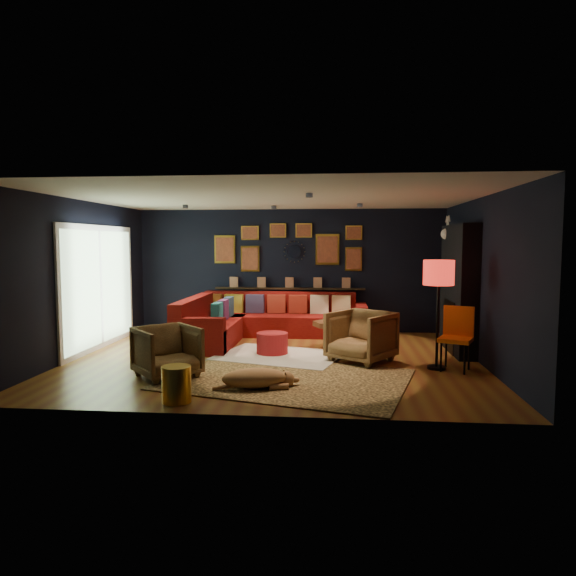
# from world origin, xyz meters

# --- Properties ---
(floor) EXTENTS (6.50, 6.50, 0.00)m
(floor) POSITION_xyz_m (0.00, 0.00, 0.00)
(floor) COLOR brown
(floor) RESTS_ON ground
(room_walls) EXTENTS (6.50, 6.50, 6.50)m
(room_walls) POSITION_xyz_m (0.00, 0.00, 1.59)
(room_walls) COLOR black
(room_walls) RESTS_ON ground
(sectional) EXTENTS (3.41, 2.69, 0.86)m
(sectional) POSITION_xyz_m (-0.61, 1.81, 0.32)
(sectional) COLOR maroon
(sectional) RESTS_ON ground
(ledge) EXTENTS (3.20, 0.12, 0.04)m
(ledge) POSITION_xyz_m (0.00, 2.68, 0.92)
(ledge) COLOR black
(ledge) RESTS_ON room_walls
(gallery_wall) EXTENTS (3.15, 0.04, 1.02)m
(gallery_wall) POSITION_xyz_m (-0.01, 2.72, 1.81)
(gallery_wall) COLOR gold
(gallery_wall) RESTS_ON room_walls
(sunburst_mirror) EXTENTS (0.47, 0.16, 0.47)m
(sunburst_mirror) POSITION_xyz_m (0.10, 2.72, 1.70)
(sunburst_mirror) COLOR silver
(sunburst_mirror) RESTS_ON room_walls
(fireplace) EXTENTS (0.31, 1.60, 2.20)m
(fireplace) POSITION_xyz_m (3.09, 0.90, 1.02)
(fireplace) COLOR black
(fireplace) RESTS_ON ground
(deer_head) EXTENTS (0.50, 0.28, 0.45)m
(deer_head) POSITION_xyz_m (3.14, 1.40, 2.05)
(deer_head) COLOR white
(deer_head) RESTS_ON fireplace
(sliding_door) EXTENTS (0.06, 2.80, 2.20)m
(sliding_door) POSITION_xyz_m (-3.22, 0.60, 1.10)
(sliding_door) COLOR white
(sliding_door) RESTS_ON ground
(ceiling_spots) EXTENTS (3.30, 2.50, 0.06)m
(ceiling_spots) POSITION_xyz_m (-0.00, 0.80, 2.56)
(ceiling_spots) COLOR black
(ceiling_spots) RESTS_ON room_walls
(shag_rug) EXTENTS (2.30, 1.94, 0.03)m
(shag_rug) POSITION_xyz_m (0.06, 0.18, 0.01)
(shag_rug) COLOR beige
(shag_rug) RESTS_ON ground
(leopard_rug) EXTENTS (3.67, 3.03, 0.02)m
(leopard_rug) POSITION_xyz_m (0.33, -1.24, 0.01)
(leopard_rug) COLOR tan
(leopard_rug) RESTS_ON ground
(coffee_table) EXTENTS (1.09, 0.97, 0.45)m
(coffee_table) POSITION_xyz_m (1.00, 0.97, 0.38)
(coffee_table) COLOR brown
(coffee_table) RESTS_ON shag_rug
(pouf) EXTENTS (0.53, 0.53, 0.35)m
(pouf) POSITION_xyz_m (-0.08, 0.33, 0.20)
(pouf) COLOR maroon
(pouf) RESTS_ON shag_rug
(armchair_left) EXTENTS (1.07, 1.06, 0.80)m
(armchair_left) POSITION_xyz_m (-1.36, -1.27, 0.40)
(armchair_left) COLOR #AC7B43
(armchair_left) RESTS_ON ground
(armchair_right) EXTENTS (1.18, 1.17, 0.89)m
(armchair_right) POSITION_xyz_m (1.39, -0.05, 0.45)
(armchair_right) COLOR #AC7B43
(armchair_right) RESTS_ON ground
(gold_stool) EXTENTS (0.35, 0.35, 0.43)m
(gold_stool) POSITION_xyz_m (-0.89, -2.35, 0.22)
(gold_stool) COLOR gold
(gold_stool) RESTS_ON ground
(orange_chair) EXTENTS (0.59, 0.59, 0.94)m
(orange_chair) POSITION_xyz_m (2.78, -0.43, 0.56)
(orange_chair) COLOR black
(orange_chair) RESTS_ON ground
(floor_lamp) EXTENTS (0.45, 0.45, 1.64)m
(floor_lamp) POSITION_xyz_m (2.50, -0.41, 1.38)
(floor_lamp) COLOR black
(floor_lamp) RESTS_ON ground
(dog) EXTENTS (1.25, 0.83, 0.36)m
(dog) POSITION_xyz_m (-0.05, -1.74, 0.20)
(dog) COLOR #AC834C
(dog) RESTS_ON leopard_rug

